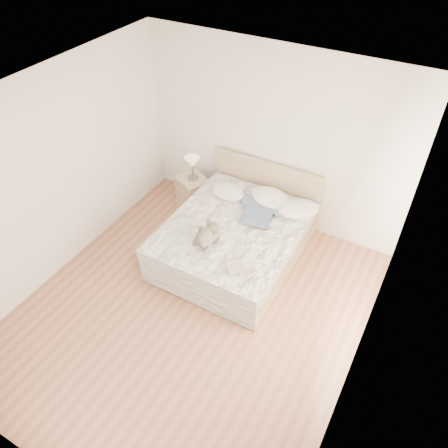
% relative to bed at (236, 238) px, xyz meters
% --- Properties ---
extents(floor, '(4.00, 4.50, 0.00)m').
position_rel_bed_xyz_m(floor, '(0.00, -1.19, -0.31)').
color(floor, brown).
rests_on(floor, ground).
extents(ceiling, '(4.00, 4.50, 0.00)m').
position_rel_bed_xyz_m(ceiling, '(0.00, -1.19, 2.39)').
color(ceiling, white).
rests_on(ceiling, ground).
extents(wall_back, '(4.00, 0.02, 2.70)m').
position_rel_bed_xyz_m(wall_back, '(0.00, 1.06, 1.04)').
color(wall_back, silver).
rests_on(wall_back, ground).
extents(wall_front, '(4.00, 0.02, 2.70)m').
position_rel_bed_xyz_m(wall_front, '(0.00, -3.44, 1.04)').
color(wall_front, silver).
rests_on(wall_front, ground).
extents(wall_left, '(0.02, 4.50, 2.70)m').
position_rel_bed_xyz_m(wall_left, '(-2.00, -1.19, 1.04)').
color(wall_left, silver).
rests_on(wall_left, ground).
extents(wall_right, '(0.02, 4.50, 2.70)m').
position_rel_bed_xyz_m(wall_right, '(2.00, -1.19, 1.04)').
color(wall_right, silver).
rests_on(wall_right, ground).
extents(window, '(0.02, 1.30, 1.10)m').
position_rel_bed_xyz_m(window, '(1.99, -0.89, 1.14)').
color(window, white).
rests_on(window, wall_right).
extents(bed, '(1.72, 2.14, 1.00)m').
position_rel_bed_xyz_m(bed, '(0.00, 0.00, 0.00)').
color(bed, tan).
rests_on(bed, floor).
extents(nightstand, '(0.58, 0.55, 0.56)m').
position_rel_bed_xyz_m(nightstand, '(-1.11, 0.61, -0.03)').
color(nightstand, tan).
rests_on(nightstand, floor).
extents(table_lamp, '(0.30, 0.30, 0.38)m').
position_rel_bed_xyz_m(table_lamp, '(-1.11, 0.64, 0.52)').
color(table_lamp, '#46423D').
rests_on(table_lamp, nightstand).
extents(pillow_left, '(0.58, 0.45, 0.16)m').
position_rel_bed_xyz_m(pillow_left, '(-0.42, 0.50, 0.33)').
color(pillow_left, white).
rests_on(pillow_left, bed).
extents(pillow_middle, '(0.71, 0.57, 0.19)m').
position_rel_bed_xyz_m(pillow_middle, '(0.19, 0.67, 0.33)').
color(pillow_middle, white).
rests_on(pillow_middle, bed).
extents(pillow_right, '(0.73, 0.69, 0.18)m').
position_rel_bed_xyz_m(pillow_right, '(0.63, 0.63, 0.33)').
color(pillow_right, white).
rests_on(pillow_right, bed).
extents(blouse, '(0.73, 0.77, 0.02)m').
position_rel_bed_xyz_m(blouse, '(0.18, 0.30, 0.32)').
color(blouse, '#354A63').
rests_on(blouse, bed).
extents(photo_book, '(0.39, 0.31, 0.03)m').
position_rel_bed_xyz_m(photo_book, '(-0.39, 0.60, 0.32)').
color(photo_book, white).
rests_on(photo_book, bed).
extents(childrens_book, '(0.39, 0.38, 0.02)m').
position_rel_bed_xyz_m(childrens_book, '(0.50, -0.78, 0.32)').
color(childrens_book, beige).
rests_on(childrens_book, bed).
extents(teddy_bear, '(0.27, 0.38, 0.20)m').
position_rel_bed_xyz_m(teddy_bear, '(-0.17, -0.57, 0.34)').
color(teddy_bear, brown).
rests_on(teddy_bear, bed).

